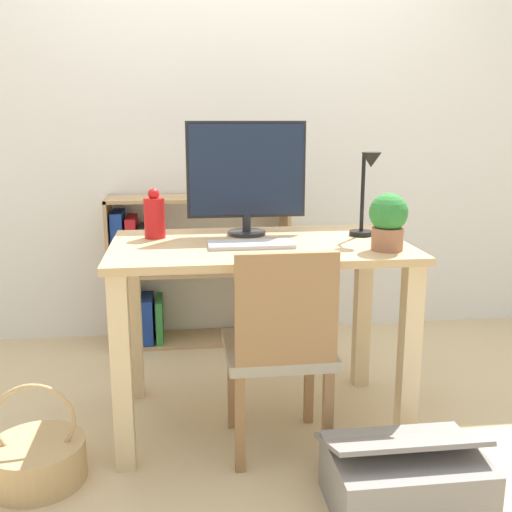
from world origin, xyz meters
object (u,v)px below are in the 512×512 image
(chair, at_px, (280,345))
(monitor, at_px, (246,173))
(keyboard, at_px, (251,244))
(storage_box, at_px, (404,478))
(vase, at_px, (154,216))
(potted_plant, at_px, (388,220))
(bookshelf, at_px, (166,277))
(basket, at_px, (37,459))
(desk_lamp, at_px, (367,186))

(chair, bearing_deg, monitor, 109.18)
(keyboard, xyz_separation_m, storage_box, (0.43, -0.59, -0.67))
(monitor, relative_size, storage_box, 1.00)
(vase, height_order, chair, vase)
(storage_box, bearing_deg, keyboard, 126.41)
(monitor, distance_m, storage_box, 1.31)
(keyboard, height_order, vase, vase)
(vase, distance_m, potted_plant, 0.95)
(bookshelf, bearing_deg, basket, -108.42)
(bookshelf, bearing_deg, potted_plant, -53.67)
(vase, xyz_separation_m, desk_lamp, (0.87, -0.12, 0.12))
(monitor, bearing_deg, desk_lamp, -16.00)
(monitor, distance_m, keyboard, 0.35)
(chair, relative_size, storage_box, 1.64)
(potted_plant, bearing_deg, keyboard, 165.44)
(basket, bearing_deg, chair, 4.50)
(keyboard, relative_size, storage_box, 0.66)
(keyboard, relative_size, potted_plant, 1.54)
(keyboard, bearing_deg, vase, 149.64)
(keyboard, xyz_separation_m, chair, (0.08, -0.20, -0.34))
(monitor, height_order, keyboard, monitor)
(keyboard, height_order, chair, chair)
(chair, bearing_deg, vase, 147.04)
(chair, distance_m, bookshelf, 1.32)
(potted_plant, bearing_deg, storage_box, -98.34)
(bookshelf, bearing_deg, monitor, -65.17)
(keyboard, distance_m, chair, 0.41)
(keyboard, height_order, potted_plant, potted_plant)
(bookshelf, xyz_separation_m, storage_box, (0.79, -1.63, -0.27))
(potted_plant, distance_m, chair, 0.62)
(monitor, distance_m, basket, 1.35)
(potted_plant, distance_m, bookshelf, 1.54)
(keyboard, distance_m, desk_lamp, 0.54)
(potted_plant, relative_size, chair, 0.26)
(basket, distance_m, storage_box, 1.27)
(bookshelf, bearing_deg, keyboard, -70.95)
(keyboard, bearing_deg, desk_lamp, 12.01)
(monitor, relative_size, bookshelf, 0.50)
(potted_plant, height_order, chair, potted_plant)
(keyboard, relative_size, desk_lamp, 0.94)
(vase, relative_size, chair, 0.25)
(chair, height_order, basket, chair)
(monitor, relative_size, vase, 2.41)
(potted_plant, xyz_separation_m, chair, (-0.42, -0.07, -0.45))
(keyboard, bearing_deg, potted_plant, -14.56)
(chair, bearing_deg, bookshelf, 119.35)
(monitor, bearing_deg, basket, -147.41)
(vase, bearing_deg, bookshelf, 88.85)
(vase, height_order, basket, vase)
(basket, xyz_separation_m, storage_box, (1.23, -0.32, 0.03))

